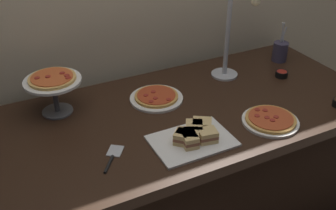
% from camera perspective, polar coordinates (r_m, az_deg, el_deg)
% --- Properties ---
extents(buffet_table, '(1.90, 0.84, 0.76)m').
position_cam_1_polar(buffet_table, '(2.07, 1.63, -9.65)').
color(buffet_table, black).
rests_on(buffet_table, ground_plane).
extents(heat_lamp, '(0.15, 0.34, 0.56)m').
position_cam_1_polar(heat_lamp, '(1.89, 11.63, 13.97)').
color(heat_lamp, '#B7BABF').
rests_on(heat_lamp, buffet_table).
extents(pizza_plate_front, '(0.26, 0.26, 0.03)m').
position_cam_1_polar(pizza_plate_front, '(1.92, -1.67, 1.10)').
color(pizza_plate_front, white).
rests_on(pizza_plate_front, buffet_table).
extents(pizza_plate_center, '(0.25, 0.25, 0.03)m').
position_cam_1_polar(pizza_plate_center, '(1.81, 14.39, -2.09)').
color(pizza_plate_center, white).
rests_on(pizza_plate_center, buffet_table).
extents(pizza_plate_raised_stand, '(0.25, 0.25, 0.19)m').
position_cam_1_polar(pizza_plate_raised_stand, '(1.83, -16.07, 2.95)').
color(pizza_plate_raised_stand, '#595B60').
rests_on(pizza_plate_raised_stand, buffet_table).
extents(sandwich_platter, '(0.33, 0.23, 0.06)m').
position_cam_1_polar(sandwich_platter, '(1.64, 3.63, -4.43)').
color(sandwich_platter, white).
rests_on(sandwich_platter, buffet_table).
extents(sauce_cup_near, '(0.07, 0.07, 0.03)m').
position_cam_1_polar(sauce_cup_near, '(2.21, 15.88, 4.31)').
color(sauce_cup_near, black).
rests_on(sauce_cup_near, buffet_table).
extents(utensil_holder, '(0.08, 0.08, 0.23)m').
position_cam_1_polar(utensil_holder, '(2.38, 15.69, 7.40)').
color(utensil_holder, '#383347').
rests_on(utensil_holder, buffet_table).
extents(serving_spatula, '(0.13, 0.16, 0.01)m').
position_cam_1_polar(serving_spatula, '(1.58, -7.95, -7.37)').
color(serving_spatula, '#B7BABF').
rests_on(serving_spatula, buffet_table).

